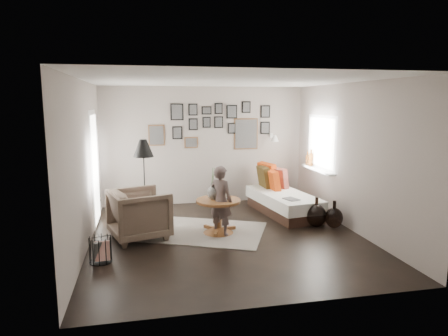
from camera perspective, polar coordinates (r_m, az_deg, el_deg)
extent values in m
plane|color=black|center=(6.89, 0.45, -9.75)|extent=(4.80, 4.80, 0.00)
plane|color=#A0958C|center=(8.92, -2.81, 3.20)|extent=(4.50, 0.00, 4.50)
plane|color=#A0958C|center=(4.30, 7.26, -3.55)|extent=(4.50, 0.00, 4.50)
plane|color=#A0958C|center=(6.49, -19.34, 0.36)|extent=(0.00, 4.80, 4.80)
plane|color=#A0958C|center=(7.39, 17.79, 1.48)|extent=(0.00, 4.80, 4.80)
plane|color=white|center=(6.52, 0.48, 12.39)|extent=(4.80, 4.80, 0.00)
plane|color=white|center=(7.70, -17.99, -0.10)|extent=(0.00, 2.14, 2.14)
plane|color=white|center=(7.70, -17.99, -0.10)|extent=(0.00, 1.88, 1.88)
plane|color=white|center=(7.70, -17.99, -0.10)|extent=(0.00, 1.93, 1.93)
plane|color=white|center=(8.42, 13.74, 3.61)|extent=(0.00, 1.30, 1.30)
plane|color=white|center=(8.42, 13.74, 3.61)|extent=(0.00, 1.14, 1.14)
cube|color=white|center=(8.47, 13.23, -0.24)|extent=(0.15, 1.32, 0.04)
cylinder|color=#8C4C14|center=(8.76, 12.30, 1.17)|extent=(0.10, 0.10, 0.28)
cylinder|color=#8C4C14|center=(8.92, 11.86, 1.13)|extent=(0.08, 0.08, 0.22)
cube|color=brown|center=(8.78, -9.61, 4.62)|extent=(0.35, 0.03, 0.45)
cube|color=black|center=(8.76, -9.61, 4.61)|extent=(0.30, 0.01, 0.40)
cube|color=black|center=(8.78, -6.74, 7.96)|extent=(0.28, 0.03, 0.36)
cube|color=black|center=(8.77, -6.73, 7.96)|extent=(0.23, 0.01, 0.31)
cube|color=black|center=(8.81, -6.68, 5.03)|extent=(0.22, 0.03, 0.28)
cube|color=black|center=(8.79, -6.67, 5.02)|extent=(0.17, 0.01, 0.23)
cube|color=black|center=(8.82, -4.46, 8.33)|extent=(0.20, 0.03, 0.26)
cube|color=black|center=(8.80, -4.44, 8.32)|extent=(0.15, 0.01, 0.21)
cube|color=black|center=(8.83, -4.43, 6.25)|extent=(0.20, 0.03, 0.26)
cube|color=black|center=(8.81, -4.42, 6.24)|extent=(0.15, 0.01, 0.21)
cube|color=black|center=(8.86, -2.51, 8.22)|extent=(0.22, 0.03, 0.18)
cube|color=black|center=(8.85, -2.49, 8.22)|extent=(0.17, 0.01, 0.13)
cube|color=black|center=(8.87, -2.50, 6.54)|extent=(0.18, 0.03, 0.24)
cube|color=black|center=(8.86, -2.48, 6.54)|extent=(0.13, 0.01, 0.19)
cube|color=black|center=(8.91, -0.78, 8.49)|extent=(0.18, 0.03, 0.24)
cube|color=black|center=(8.89, -0.76, 8.49)|extent=(0.13, 0.01, 0.19)
cube|color=black|center=(8.92, -0.78, 6.56)|extent=(0.20, 0.03, 0.26)
cube|color=black|center=(8.90, -0.75, 6.56)|extent=(0.15, 0.01, 0.21)
cube|color=black|center=(8.97, 1.12, 8.05)|extent=(0.24, 0.03, 0.30)
cube|color=black|center=(8.96, 1.14, 8.05)|extent=(0.19, 0.01, 0.25)
cube|color=black|center=(8.99, 1.11, 5.69)|extent=(0.18, 0.03, 0.24)
cube|color=black|center=(8.97, 1.14, 5.68)|extent=(0.13, 0.01, 0.19)
cube|color=brown|center=(9.08, 3.15, 4.89)|extent=(0.55, 0.03, 0.70)
cube|color=black|center=(9.06, 3.18, 4.88)|extent=(0.50, 0.01, 0.65)
cube|color=black|center=(9.05, 3.18, 8.68)|extent=(0.20, 0.03, 0.26)
cube|color=black|center=(9.03, 3.21, 8.68)|extent=(0.15, 0.01, 0.21)
cube|color=black|center=(9.18, 5.92, 8.03)|extent=(0.22, 0.03, 0.28)
cube|color=black|center=(9.16, 5.95, 8.03)|extent=(0.17, 0.01, 0.23)
cube|color=black|center=(9.20, 5.88, 5.73)|extent=(0.22, 0.03, 0.28)
cube|color=black|center=(9.18, 5.91, 5.72)|extent=(0.17, 0.01, 0.23)
cube|color=brown|center=(8.86, -4.72, 3.66)|extent=(0.30, 0.03, 0.24)
cube|color=black|center=(8.84, -4.70, 3.65)|extent=(0.25, 0.01, 0.19)
cube|color=white|center=(9.24, 6.78, 4.61)|extent=(0.06, 0.04, 0.10)
cylinder|color=white|center=(9.13, 7.02, 4.67)|extent=(0.02, 0.24, 0.02)
cone|color=white|center=(9.01, 7.28, 4.22)|extent=(0.18, 0.18, 0.14)
cube|color=silver|center=(7.14, -3.18, -9.01)|extent=(2.55, 2.23, 0.01)
cone|color=brown|center=(7.04, -0.81, -8.86)|extent=(0.57, 0.57, 0.11)
cylinder|color=brown|center=(6.96, -0.81, -6.87)|extent=(0.12, 0.12, 0.44)
cylinder|color=brown|center=(6.89, -0.82, -4.70)|extent=(0.77, 0.77, 0.04)
ellipsoid|color=black|center=(6.86, -1.51, -3.54)|extent=(0.22, 0.22, 0.24)
cylinder|color=black|center=(6.83, -1.51, -2.37)|extent=(0.07, 0.07, 0.04)
cylinder|color=black|center=(6.90, 0.08, -4.39)|extent=(0.13, 0.13, 0.02)
cube|color=black|center=(8.28, 8.44, -5.77)|extent=(1.04, 1.94, 0.21)
cube|color=white|center=(8.23, 8.48, -4.34)|extent=(1.11, 2.01, 0.23)
cube|color=#C1370B|center=(8.86, 6.97, -0.95)|extent=(0.37, 0.59, 0.54)
cube|color=#3C2C13|center=(8.73, 6.32, -1.28)|extent=(0.24, 0.50, 0.48)
cube|color=maroon|center=(8.67, 8.23, -1.46)|extent=(0.40, 0.51, 0.46)
cube|color=#C1370B|center=(8.48, 7.30, -1.75)|extent=(0.24, 0.46, 0.44)
cube|color=black|center=(7.69, 9.57, -4.39)|extent=(0.30, 0.34, 0.02)
imported|color=brown|center=(6.84, -11.98, -6.46)|extent=(1.13, 1.11, 0.83)
cube|color=white|center=(6.87, -11.74, -5.82)|extent=(0.46, 0.47, 0.17)
cylinder|color=black|center=(7.69, -11.11, -7.78)|extent=(0.25, 0.25, 0.03)
cylinder|color=black|center=(7.52, -11.27, -2.71)|extent=(0.02, 0.02, 1.42)
cone|color=black|center=(7.40, -11.45, 2.79)|extent=(0.37, 0.37, 0.32)
cube|color=black|center=(6.06, -17.23, -11.21)|extent=(0.22, 0.19, 0.29)
cube|color=white|center=(6.04, -16.97, -11.27)|extent=(0.21, 0.10, 0.28)
ellipsoid|color=black|center=(7.53, 13.03, -6.64)|extent=(0.37, 0.37, 0.42)
cylinder|color=black|center=(7.46, 13.10, -4.59)|extent=(0.06, 0.06, 0.13)
ellipsoid|color=black|center=(7.56, 15.43, -6.87)|extent=(0.32, 0.32, 0.37)
cylinder|color=black|center=(7.49, 15.51, -5.02)|extent=(0.06, 0.06, 0.13)
imported|color=#554543|center=(6.79, -0.47, -4.72)|extent=(0.52, 0.52, 1.21)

